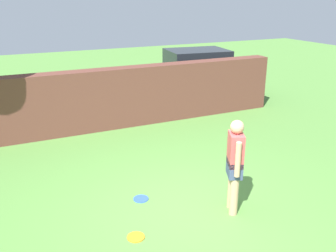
{
  "coord_description": "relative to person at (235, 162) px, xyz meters",
  "views": [
    {
      "loc": [
        -2.61,
        -4.76,
        3.48
      ],
      "look_at": [
        0.36,
        1.55,
        1.0
      ],
      "focal_mm": 39.67,
      "sensor_mm": 36.0,
      "label": 1
    }
  ],
  "objects": [
    {
      "name": "frisbee_blue",
      "position": [
        -1.28,
        0.99,
        -0.89
      ],
      "size": [
        0.27,
        0.27,
        0.02
      ],
      "primitive_type": "cylinder",
      "color": "blue",
      "rests_on": "ground"
    },
    {
      "name": "brick_wall",
      "position": [
        -2.21,
        4.94,
        -0.08
      ],
      "size": [
        13.32,
        0.5,
        1.63
      ],
      "primitive_type": "cube",
      "color": "brown",
      "rests_on": "ground"
    },
    {
      "name": "car",
      "position": [
        2.96,
        6.54,
        -0.04
      ],
      "size": [
        4.37,
        2.3,
        1.72
      ],
      "rotation": [
        0.0,
        0.0,
        3.02
      ],
      "color": "black",
      "rests_on": "ground"
    },
    {
      "name": "ground_plane",
      "position": [
        -0.71,
        0.25,
        -0.9
      ],
      "size": [
        40.0,
        40.0,
        0.0
      ],
      "primitive_type": "plane",
      "color": "#568C3D"
    },
    {
      "name": "person",
      "position": [
        0.0,
        0.0,
        0.0
      ],
      "size": [
        0.35,
        0.5,
        1.62
      ],
      "rotation": [
        0.0,
        0.0,
        -2.0
      ],
      "color": "tan",
      "rests_on": "ground"
    },
    {
      "name": "frisbee_orange",
      "position": [
        -1.75,
        -0.02,
        -0.89
      ],
      "size": [
        0.27,
        0.27,
        0.02
      ],
      "primitive_type": "cylinder",
      "color": "orange",
      "rests_on": "ground"
    }
  ]
}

